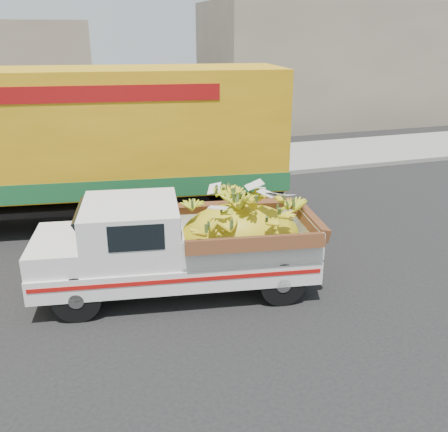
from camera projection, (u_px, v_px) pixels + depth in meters
name	position (u px, v px, depth m)	size (l,w,h in m)	color
ground	(107.00, 305.00, 8.89)	(100.00, 100.00, 0.00)	black
curb	(82.00, 191.00, 15.04)	(60.00, 0.25, 0.15)	gray
sidewalk	(78.00, 174.00, 16.91)	(60.00, 4.00, 0.14)	gray
building_right	(340.00, 64.00, 26.22)	(14.00, 6.00, 6.00)	gray
pickup_truck	(197.00, 242.00, 9.15)	(5.27, 2.66, 1.76)	black
semi_trailer	(38.00, 142.00, 11.86)	(12.06, 4.26, 3.80)	black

